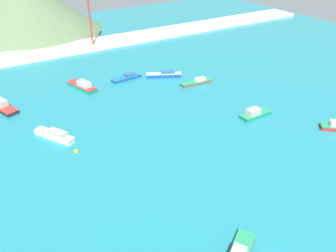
{
  "coord_description": "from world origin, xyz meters",
  "views": [
    {
      "loc": [
        -28.51,
        -17.09,
        42.22
      ],
      "look_at": [
        5.27,
        39.07,
        1.66
      ],
      "focal_mm": 34.87,
      "sensor_mm": 36.0,
      "label": 1
    }
  ],
  "objects": [
    {
      "name": "ground",
      "position": [
        0.0,
        30.0,
        -0.25
      ],
      "size": [
        260.0,
        280.0,
        0.5
      ],
      "color": "teal"
    },
    {
      "name": "buoy_1",
      "position": [
        -16.03,
        42.48,
        0.16
      ],
      "size": [
        0.94,
        0.94,
        0.94
      ],
      "color": "gold",
      "rests_on": "ground"
    },
    {
      "name": "fishing_boat_10",
      "position": [
        -18.5,
        50.14,
        0.9
      ],
      "size": [
        7.48,
        10.36,
        2.37
      ],
      "color": "silver",
      "rests_on": "ground"
    },
    {
      "name": "fishing_boat_11",
      "position": [
        28.18,
        33.81,
        0.88
      ],
      "size": [
        8.85,
        3.07,
        2.45
      ],
      "color": "#198466",
      "rests_on": "ground"
    },
    {
      "name": "fishing_boat_6",
      "position": [
        21.21,
        67.81,
        0.86
      ],
      "size": [
        10.9,
        6.79,
        2.21
      ],
      "color": "#14478C",
      "rests_on": "ground"
    },
    {
      "name": "fishing_boat_5",
      "position": [
        -4.42,
        72.83,
        0.98
      ],
      "size": [
        6.31,
        11.47,
        2.72
      ],
      "color": "#198466",
      "rests_on": "ground"
    },
    {
      "name": "fishing_boat_4",
      "position": [
        27.29,
        58.14,
        0.62
      ],
      "size": [
        10.63,
        3.06,
        1.78
      ],
      "color": "brown",
      "rests_on": "ground"
    },
    {
      "name": "fishing_boat_7",
      "position": [
        -26.8,
        71.11,
        0.98
      ],
      "size": [
        6.35,
        10.22,
        2.7
      ],
      "color": "#232328",
      "rests_on": "ground"
    },
    {
      "name": "fishing_boat_13",
      "position": [
        10.16,
        72.64,
        0.63
      ],
      "size": [
        10.17,
        3.47,
        1.78
      ],
      "color": "#14478C",
      "rests_on": "ground"
    },
    {
      "name": "beach_strip",
      "position": [
        0.0,
        110.4,
        0.6
      ],
      "size": [
        247.0,
        14.13,
        1.2
      ],
      "primitive_type": "cube",
      "color": "beige",
      "rests_on": "ground"
    },
    {
      "name": "radio_tower",
      "position": [
        11.98,
        108.88,
        15.63
      ],
      "size": [
        3.06,
        2.45,
        30.64
      ],
      "color": "#B7332D",
      "rests_on": "ground"
    },
    {
      "name": "hill_central",
      "position": [
        -5.05,
        144.88,
        11.56
      ],
      "size": [
        65.32,
        65.32,
        23.13
      ],
      "color": "#56704C",
      "rests_on": "ground"
    }
  ]
}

